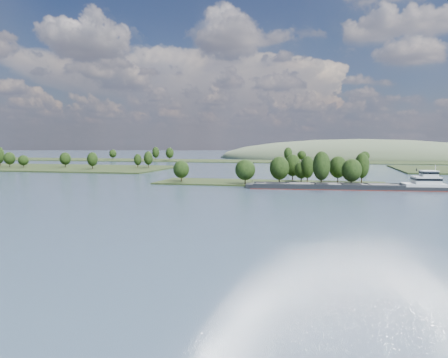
# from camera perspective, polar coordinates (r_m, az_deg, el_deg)

# --- Properties ---
(ground) EXTENTS (1800.00, 1800.00, 0.00)m
(ground) POSITION_cam_1_polar(r_m,az_deg,el_deg) (134.86, 2.72, -2.96)
(ground) COLOR #374960
(ground) RESTS_ON ground
(tree_island) EXTENTS (100.00, 30.42, 15.32)m
(tree_island) POSITION_cam_1_polar(r_m,az_deg,el_deg) (191.45, 8.10, 0.60)
(tree_island) COLOR black
(tree_island) RESTS_ON ground
(back_shoreline) EXTENTS (900.00, 60.00, 15.08)m
(back_shoreline) POSITION_cam_1_polar(r_m,az_deg,el_deg) (411.82, 11.06, 2.29)
(back_shoreline) COLOR black
(back_shoreline) RESTS_ON ground
(hill_west) EXTENTS (320.00, 160.00, 44.00)m
(hill_west) POSITION_cam_1_polar(r_m,az_deg,el_deg) (513.01, 17.17, 2.56)
(hill_west) COLOR #4A5A3E
(hill_west) RESTS_ON ground
(cargo_barge) EXTENTS (76.71, 16.67, 10.30)m
(cargo_barge) POSITION_cam_1_polar(r_m,az_deg,el_deg) (177.74, 17.12, -0.87)
(cargo_barge) COLOR black
(cargo_barge) RESTS_ON ground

